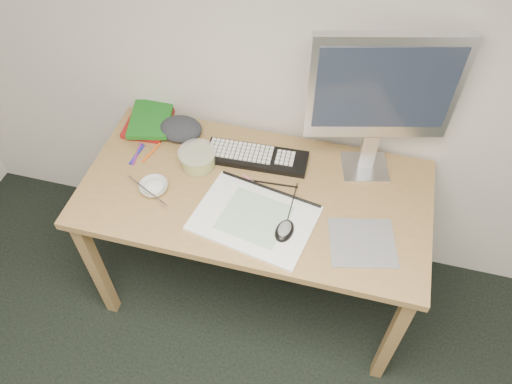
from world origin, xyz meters
TOP-DOWN VIEW (x-y plane):
  - desk at (-0.12, 1.43)m, footprint 1.40×0.70m
  - mousepad at (0.33, 1.29)m, footprint 0.28×0.27m
  - sketchpad at (-0.09, 1.29)m, footprint 0.50×0.40m
  - keyboard at (-0.16, 1.60)m, footprint 0.44×0.16m
  - monitor at (0.29, 1.67)m, footprint 0.54×0.21m
  - mouse at (0.04, 1.25)m, footprint 0.08×0.12m
  - rice_bowl at (-0.51, 1.33)m, footprint 0.14×0.14m
  - chopsticks at (-0.52, 1.30)m, footprint 0.21×0.12m
  - fruit_tub at (-0.39, 1.51)m, footprint 0.19×0.19m
  - book_red at (-0.69, 1.70)m, footprint 0.19×0.25m
  - book_green at (-0.67, 1.69)m, footprint 0.23×0.28m
  - cloth_lump at (-0.52, 1.67)m, footprint 0.17×0.15m
  - pencil_pink at (-0.10, 1.45)m, footprint 0.18×0.09m
  - pencil_tan at (-0.16, 1.47)m, footprint 0.17×0.06m
  - pencil_black at (-0.06, 1.48)m, footprint 0.20×0.02m
  - marker_blue at (-0.66, 1.50)m, footprint 0.02×0.12m
  - marker_orange at (-0.60, 1.52)m, footprint 0.04×0.12m
  - marker_purple at (-0.66, 1.50)m, footprint 0.03×0.12m

SIDE VIEW (x-z plane):
  - desk at x=-0.12m, z-range 0.29..1.04m
  - mousepad at x=0.33m, z-range 0.75..0.75m
  - pencil_tan at x=-0.16m, z-range 0.75..0.76m
  - pencil_pink at x=-0.10m, z-range 0.75..0.76m
  - pencil_black at x=-0.06m, z-range 0.75..0.76m
  - marker_blue at x=-0.66m, z-range 0.75..0.76m
  - marker_orange at x=-0.60m, z-range 0.75..0.76m
  - marker_purple at x=-0.66m, z-range 0.75..0.76m
  - sketchpad at x=-0.09m, z-range 0.75..0.76m
  - book_red at x=-0.69m, z-range 0.75..0.77m
  - keyboard at x=-0.16m, z-range 0.75..0.78m
  - rice_bowl at x=-0.51m, z-range 0.75..0.79m
  - mouse at x=0.04m, z-range 0.76..0.80m
  - cloth_lump at x=-0.52m, z-range 0.75..0.82m
  - book_green at x=-0.67m, z-range 0.77..0.80m
  - fruit_tub at x=-0.39m, z-range 0.75..0.83m
  - chopsticks at x=-0.52m, z-range 0.78..0.80m
  - monitor at x=0.29m, z-range 0.83..1.46m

